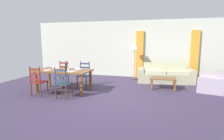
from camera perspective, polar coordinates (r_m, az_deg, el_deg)
name	(u,v)px	position (r m, az deg, el deg)	size (l,w,h in m)	color
ground_plane	(107,95)	(6.08, -1.51, -7.71)	(9.60, 9.60, 0.02)	#3F334E
wall_far	(127,49)	(9.03, 4.75, 6.52)	(9.60, 0.16, 2.70)	beige
curtain_panel_left	(140,55)	(8.81, 8.58, 4.76)	(0.35, 0.08, 2.20)	orange
curtain_panel_right	(194,56)	(8.83, 24.25, 4.08)	(0.35, 0.08, 2.20)	orange
dining_table	(63,72)	(6.55, -14.92, -0.73)	(1.90, 0.96, 0.75)	brown
dining_chair_near_left	(38,81)	(6.26, -22.04, -3.27)	(0.43, 0.41, 0.96)	maroon
dining_chair_near_right	(63,83)	(5.76, -15.04, -3.94)	(0.43, 0.41, 0.96)	#304358
dining_chair_far_left	(62,74)	(7.42, -15.15, -1.08)	(0.44, 0.43, 0.96)	maroon
dining_chair_far_right	(84,74)	(7.06, -8.75, -1.38)	(0.43, 0.41, 0.96)	navy
dinner_plate_near_left	(47,70)	(6.57, -19.44, -0.07)	(0.24, 0.24, 0.02)	white
fork_near_left	(44,70)	(6.66, -20.49, -0.06)	(0.02, 0.17, 0.01)	silver
dinner_plate_near_right	(71,71)	(6.10, -12.52, -0.44)	(0.24, 0.24, 0.02)	white
fork_near_right	(67,71)	(6.17, -13.74, -0.43)	(0.02, 0.17, 0.01)	silver
dinner_plate_far_left	(56,68)	(6.98, -17.09, 0.55)	(0.24, 0.24, 0.02)	white
fork_far_left	(52,68)	(7.07, -18.11, 0.55)	(0.02, 0.17, 0.01)	silver
dinner_plate_far_right	(78,69)	(6.54, -10.45, 0.25)	(0.24, 0.24, 0.02)	white
fork_far_right	(74,69)	(6.61, -11.61, 0.26)	(0.02, 0.17, 0.01)	silver
wine_bottle	(66,66)	(6.53, -14.10, 1.08)	(0.07, 0.07, 0.32)	black
wine_glass_near_left	(53,67)	(6.58, -17.81, 0.92)	(0.06, 0.06, 0.16)	white
wine_glass_near_right	(76,68)	(6.12, -11.04, 0.61)	(0.06, 0.06, 0.16)	white
wine_glass_far_left	(57,66)	(6.80, -16.72, 1.22)	(0.06, 0.06, 0.16)	white
coffee_cup_primary	(69,69)	(6.31, -13.33, 0.18)	(0.07, 0.07, 0.09)	beige
coffee_cup_secondary	(54,69)	(6.63, -17.53, 0.42)	(0.07, 0.07, 0.09)	beige
candle_tall	(59,67)	(6.64, -16.23, 0.80)	(0.05, 0.05, 0.28)	#998C66
candle_short	(68,69)	(6.40, -13.61, 0.35)	(0.05, 0.05, 0.20)	#998C66
couch	(165,75)	(8.12, 16.15, -1.60)	(2.37, 1.10, 0.80)	#B4B48E
coffee_table	(163,79)	(6.92, 15.59, -2.85)	(0.90, 0.56, 0.42)	brown
armchair_upholstered	(213,84)	(7.37, 28.90, -3.79)	(1.06, 1.32, 0.72)	#A89BAC
standing_lamp	(135,48)	(8.28, 7.12, 6.68)	(0.40, 0.40, 1.64)	#332D28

